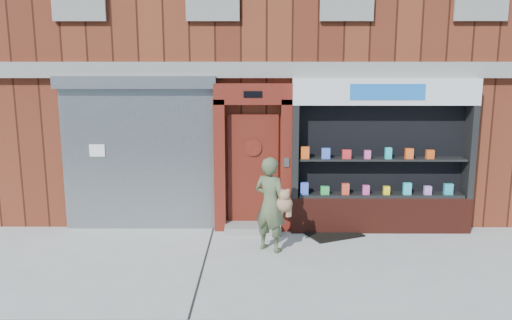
{
  "coord_description": "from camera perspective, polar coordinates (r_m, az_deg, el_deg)",
  "views": [
    {
      "loc": [
        -0.65,
        -7.71,
        3.22
      ],
      "look_at": [
        -0.69,
        1.0,
        1.58
      ],
      "focal_mm": 35.0,
      "sensor_mm": 36.0,
      "label": 1
    }
  ],
  "objects": [
    {
      "name": "doormat",
      "position": [
        9.91,
        8.8,
        -8.34
      ],
      "size": [
        1.21,
        1.06,
        0.03
      ],
      "primitive_type": "cube",
      "rotation": [
        0.0,
        0.0,
        0.42
      ],
      "color": "black",
      "rests_on": "ground"
    },
    {
      "name": "building",
      "position": [
        13.74,
        3.04,
        13.9
      ],
      "size": [
        12.0,
        8.16,
        8.0
      ],
      "color": "#5A2214",
      "rests_on": "ground"
    },
    {
      "name": "shutter_bay",
      "position": [
        10.03,
        -13.31,
        1.78
      ],
      "size": [
        3.1,
        0.3,
        3.04
      ],
      "color": "gray",
      "rests_on": "ground"
    },
    {
      "name": "ground",
      "position": [
        8.38,
        4.78,
        -11.95
      ],
      "size": [
        80.0,
        80.0,
        0.0
      ],
      "primitive_type": "plane",
      "color": "#9E9E99",
      "rests_on": "ground"
    },
    {
      "name": "pharmacy_bay",
      "position": [
        9.99,
        14.11,
        -0.31
      ],
      "size": [
        3.5,
        0.41,
        3.0
      ],
      "color": "#521B13",
      "rests_on": "ground"
    },
    {
      "name": "red_door_bay",
      "position": [
        9.73,
        -0.34,
        0.24
      ],
      "size": [
        1.52,
        0.58,
        2.9
      ],
      "color": "#50140D",
      "rests_on": "ground"
    },
    {
      "name": "woman",
      "position": [
        8.75,
        1.76,
        -5.06
      ],
      "size": [
        0.75,
        0.68,
        1.69
      ],
      "color": "#4D593B",
      "rests_on": "ground"
    }
  ]
}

